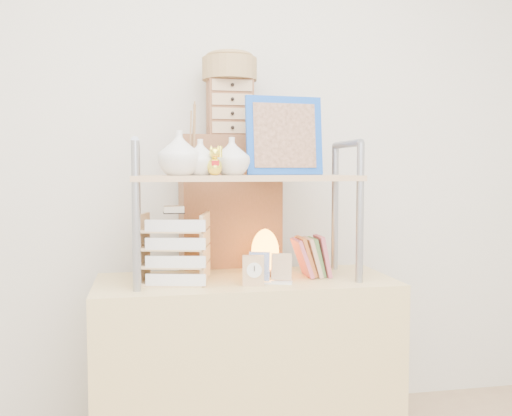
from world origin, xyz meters
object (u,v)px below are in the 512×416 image
(letter_tray, at_px, (174,252))
(cabinet, at_px, (230,280))
(desk, at_px, (246,369))
(salt_lamp, at_px, (265,252))

(letter_tray, bearing_deg, cabinet, 54.19)
(desk, bearing_deg, salt_lamp, 37.56)
(salt_lamp, bearing_deg, desk, -142.44)
(desk, distance_m, cabinet, 0.48)
(letter_tray, xyz_separation_m, salt_lamp, (0.38, 0.09, -0.02))
(desk, xyz_separation_m, cabinet, (-0.01, 0.37, 0.30))
(desk, relative_size, letter_tray, 3.96)
(desk, relative_size, salt_lamp, 6.15)
(cabinet, distance_m, salt_lamp, 0.36)
(cabinet, bearing_deg, salt_lamp, -72.25)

